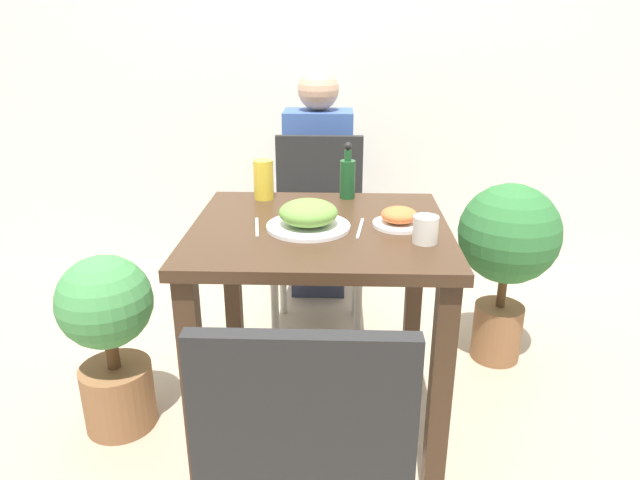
{
  "coord_description": "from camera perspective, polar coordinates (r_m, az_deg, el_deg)",
  "views": [
    {
      "loc": [
        0.06,
        -1.68,
        1.37
      ],
      "look_at": [
        0.0,
        0.0,
        0.73
      ],
      "focal_mm": 32.0,
      "sensor_mm": 36.0,
      "label": 1
    }
  ],
  "objects": [
    {
      "name": "juice_glass",
      "position": [
        2.05,
        -5.67,
        6.04
      ],
      "size": [
        0.07,
        0.07,
        0.14
      ],
      "color": "gold",
      "rests_on": "dining_table"
    },
    {
      "name": "potted_plant_right",
      "position": [
        2.44,
        18.23,
        -0.73
      ],
      "size": [
        0.41,
        0.41,
        0.78
      ],
      "color": "brown",
      "rests_on": "ground_plane"
    },
    {
      "name": "person_figure",
      "position": [
        2.93,
        -0.16,
        5.26
      ],
      "size": [
        0.34,
        0.22,
        1.17
      ],
      "color": "#2D3347",
      "rests_on": "ground_plane"
    },
    {
      "name": "sauce_bottle",
      "position": [
        2.05,
        2.77,
        6.34
      ],
      "size": [
        0.05,
        0.05,
        0.2
      ],
      "color": "#194C23",
      "rests_on": "dining_table"
    },
    {
      "name": "potted_plant_left",
      "position": [
        2.11,
        -20.3,
        -8.65
      ],
      "size": [
        0.32,
        0.32,
        0.66
      ],
      "color": "brown",
      "rests_on": "ground_plane"
    },
    {
      "name": "ground_plane",
      "position": [
        2.17,
        0.0,
        -18.21
      ],
      "size": [
        16.0,
        16.0,
        0.0
      ],
      "primitive_type": "plane",
      "color": "tan"
    },
    {
      "name": "chair_near",
      "position": [
        1.27,
        -1.31,
        -22.13
      ],
      "size": [
        0.42,
        0.42,
        0.89
      ],
      "rotation": [
        0.0,
        0.0,
        3.14
      ],
      "color": "black",
      "rests_on": "ground_plane"
    },
    {
      "name": "food_plate",
      "position": [
        1.75,
        -1.18,
        2.41
      ],
      "size": [
        0.26,
        0.26,
        0.09
      ],
      "color": "white",
      "rests_on": "dining_table"
    },
    {
      "name": "fork_utensil",
      "position": [
        1.77,
        -6.32,
        1.3
      ],
      "size": [
        0.03,
        0.16,
        0.0
      ],
      "rotation": [
        0.0,
        0.0,
        1.72
      ],
      "color": "silver",
      "rests_on": "dining_table"
    },
    {
      "name": "drink_cup",
      "position": [
        1.66,
        10.49,
        1.05
      ],
      "size": [
        0.07,
        0.07,
        0.08
      ],
      "color": "silver",
      "rests_on": "dining_table"
    },
    {
      "name": "spoon_utensil",
      "position": [
        1.76,
        4.03,
        1.19
      ],
      "size": [
        0.03,
        0.17,
        0.0
      ],
      "rotation": [
        0.0,
        0.0,
        1.45
      ],
      "color": "silver",
      "rests_on": "dining_table"
    },
    {
      "name": "chair_far",
      "position": [
        2.61,
        -0.15,
        1.49
      ],
      "size": [
        0.42,
        0.42,
        0.89
      ],
      "color": "black",
      "rests_on": "ground_plane"
    },
    {
      "name": "wall_back",
      "position": [
        3.25,
        1.01,
        19.65
      ],
      "size": [
        8.0,
        0.05,
        2.6
      ],
      "color": "silver",
      "rests_on": "ground_plane"
    },
    {
      "name": "dining_table",
      "position": [
        1.84,
        0.0,
        -2.85
      ],
      "size": [
        0.8,
        0.73,
        0.78
      ],
      "color": "#3D2819",
      "rests_on": "ground_plane"
    },
    {
      "name": "side_plate",
      "position": [
        1.79,
        7.89,
        2.24
      ],
      "size": [
        0.16,
        0.16,
        0.06
      ],
      "color": "white",
      "rests_on": "dining_table"
    }
  ]
}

